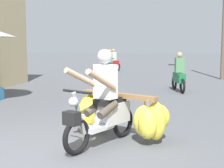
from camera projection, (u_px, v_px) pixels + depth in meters
The scene contains 5 objects.
ground_plane at pixel (53, 158), 4.79m from camera, with size 120.00×120.00×0.00m, color #56595E.
motorbike_main_loaded at pixel (112, 112), 5.70m from camera, with size 1.81×1.96×1.58m.
motorbike_distant_ahead_left at pixel (110, 65), 17.86m from camera, with size 0.55×1.61×1.40m.
motorbike_distant_ahead_right at pixel (179, 76), 11.47m from camera, with size 0.60×1.60×1.40m.
motorbike_distant_far_ahead at pixel (113, 62), 20.30m from camera, with size 0.87×1.48×1.40m.
Camera 1 is at (1.62, -4.41, 1.65)m, focal length 52.27 mm.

